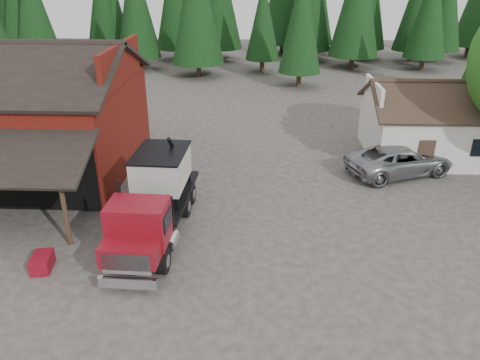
{
  "coord_description": "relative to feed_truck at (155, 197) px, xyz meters",
  "views": [
    {
      "loc": [
        2.23,
        -14.34,
        10.79
      ],
      "look_at": [
        1.45,
        4.89,
        1.8
      ],
      "focal_mm": 35.0,
      "sensor_mm": 36.0,
      "label": 1
    }
  ],
  "objects": [
    {
      "name": "silver_car",
      "position": [
        12.24,
        6.9,
        -0.94
      ],
      "size": [
        6.6,
        4.74,
        1.67
      ],
      "primitive_type": "imported",
      "rotation": [
        0.0,
        0.0,
        1.94
      ],
      "color": "#95969C",
      "rests_on": "ground"
    },
    {
      "name": "feed_truck",
      "position": [
        0.0,
        0.0,
        0.0
      ],
      "size": [
        2.62,
        8.48,
        3.79
      ],
      "rotation": [
        0.0,
        0.0,
        -0.04
      ],
      "color": "black",
      "rests_on": "ground"
    },
    {
      "name": "equip_box",
      "position": [
        -3.91,
        -2.8,
        -1.47
      ],
      "size": [
        0.85,
        1.19,
        0.6
      ],
      "primitive_type": "cube",
      "rotation": [
        0.0,
        0.0,
        0.14
      ],
      "color": "maroon",
      "rests_on": "ground"
    },
    {
      "name": "conifer_backdrop",
      "position": [
        2.09,
        38.9,
        -1.77
      ],
      "size": [
        76.0,
        16.0,
        16.0
      ],
      "primitive_type": null,
      "color": "black",
      "rests_on": "ground"
    },
    {
      "name": "ground",
      "position": [
        2.09,
        -3.1,
        -1.77
      ],
      "size": [
        120.0,
        120.0,
        0.0
      ],
      "primitive_type": "plane",
      "color": "#423934",
      "rests_on": "ground"
    },
    {
      "name": "farmhouse",
      "position": [
        15.09,
        9.89,
        -0.1
      ],
      "size": [
        8.6,
        6.42,
        4.65
      ],
      "color": "silver",
      "rests_on": "ground"
    },
    {
      "name": "red_barn",
      "position": [
        -8.91,
        6.8,
        0.92
      ],
      "size": [
        12.8,
        13.63,
        7.18
      ],
      "color": "maroon",
      "rests_on": "ground"
    },
    {
      "name": "near_pine_d",
      "position": [
        -1.91,
        30.9,
        5.62
      ],
      "size": [
        5.28,
        5.28,
        13.4
      ],
      "color": "#382619",
      "rests_on": "ground"
    },
    {
      "name": "near_pine_b",
      "position": [
        8.09,
        26.9,
        4.12
      ],
      "size": [
        3.96,
        3.96,
        10.4
      ],
      "color": "#382619",
      "rests_on": "ground"
    }
  ]
}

